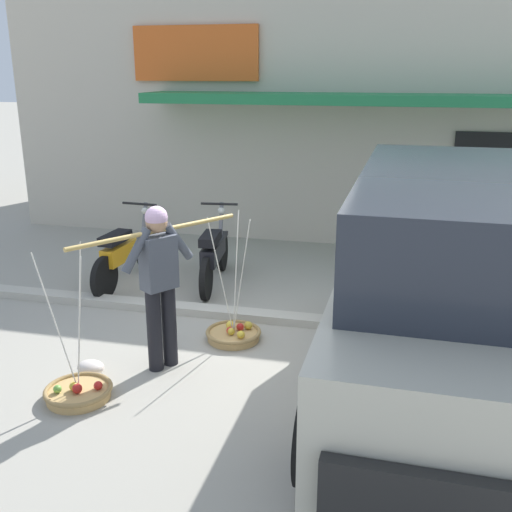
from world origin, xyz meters
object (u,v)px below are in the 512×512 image
(fruit_basket_right_side, at_px, (234,333))
(fruit_vendor, at_px, (159,277))
(motorcycle_second_in_row, at_px, (214,254))
(fruit_basket_left_side, at_px, (78,391))
(plastic_litter_bag, at_px, (91,367))
(motorcycle_nearest_shop, at_px, (126,254))
(wooden_crate, at_px, (380,262))
(parked_truck, at_px, (454,283))

(fruit_basket_right_side, bearing_deg, fruit_vendor, -124.14)
(fruit_vendor, xyz_separation_m, motorcycle_second_in_row, (-0.23, 2.49, -0.53))
(fruit_basket_left_side, distance_m, plastic_litter_bag, 0.48)
(motorcycle_nearest_shop, bearing_deg, wooden_crate, 21.91)
(wooden_crate, bearing_deg, fruit_basket_left_side, -120.26)
(fruit_basket_right_side, relative_size, motorcycle_second_in_row, 0.80)
(fruit_vendor, height_order, motorcycle_second_in_row, fruit_vendor)
(fruit_vendor, distance_m, fruit_basket_right_side, 1.31)
(motorcycle_nearest_shop, height_order, plastic_litter_bag, motorcycle_nearest_shop)
(motorcycle_nearest_shop, height_order, parked_truck, parked_truck)
(motorcycle_second_in_row, bearing_deg, parked_truck, -38.82)
(plastic_litter_bag, bearing_deg, fruit_basket_left_side, -74.70)
(fruit_vendor, height_order, wooden_crate, fruit_vendor)
(wooden_crate, bearing_deg, fruit_basket_right_side, -118.03)
(fruit_vendor, height_order, fruit_basket_right_side, fruit_vendor)
(plastic_litter_bag, bearing_deg, fruit_vendor, 26.12)
(plastic_litter_bag, bearing_deg, wooden_crate, 55.60)
(motorcycle_nearest_shop, bearing_deg, plastic_litter_bag, -72.56)
(plastic_litter_bag, bearing_deg, motorcycle_nearest_shop, 107.44)
(motorcycle_nearest_shop, bearing_deg, fruit_vendor, -56.71)
(motorcycle_second_in_row, relative_size, plastic_litter_bag, 6.49)
(fruit_vendor, bearing_deg, wooden_crate, 60.57)
(fruit_basket_right_side, bearing_deg, parked_truck, -17.74)
(parked_truck, bearing_deg, fruit_basket_left_side, -165.52)
(fruit_vendor, bearing_deg, motorcycle_nearest_shop, 123.29)
(fruit_vendor, relative_size, fruit_basket_right_side, 1.17)
(motorcycle_nearest_shop, xyz_separation_m, plastic_litter_bag, (0.79, -2.53, -0.38))
(fruit_basket_right_side, bearing_deg, fruit_basket_left_side, -124.04)
(fruit_basket_left_side, height_order, parked_truck, parked_truck)
(motorcycle_nearest_shop, bearing_deg, fruit_basket_left_side, -72.89)
(fruit_vendor, bearing_deg, fruit_basket_right_side, 55.86)
(fruit_vendor, distance_m, parked_truck, 2.78)
(fruit_vendor, relative_size, motorcycle_nearest_shop, 0.93)
(fruit_vendor, height_order, parked_truck, parked_truck)
(fruit_vendor, height_order, motorcycle_nearest_shop, fruit_vendor)
(fruit_basket_left_side, relative_size, parked_truck, 0.30)
(fruit_basket_right_side, xyz_separation_m, plastic_litter_bag, (-1.19, -1.11, -0.01))
(fruit_basket_left_side, distance_m, fruit_basket_right_side, 1.90)
(parked_truck, bearing_deg, wooden_crate, 101.78)
(fruit_basket_left_side, distance_m, motorcycle_second_in_row, 3.31)
(wooden_crate, bearing_deg, fruit_vendor, -119.43)
(fruit_basket_left_side, relative_size, plastic_litter_bag, 5.18)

